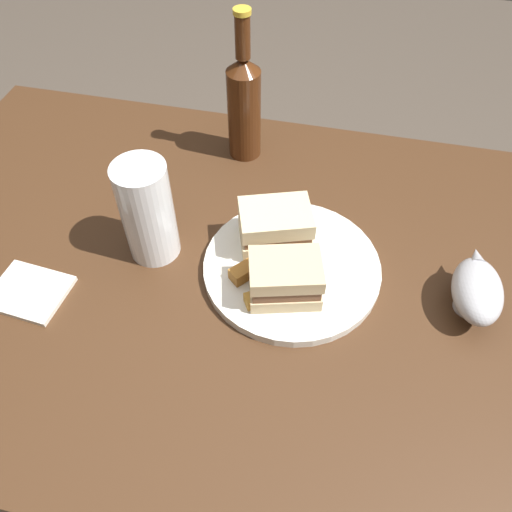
# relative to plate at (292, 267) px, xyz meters

# --- Properties ---
(ground_plane) EXTENTS (6.00, 6.00, 0.00)m
(ground_plane) POSITION_rel_plate_xyz_m (0.11, 0.02, -0.78)
(ground_plane) COLOR #4C4238
(dining_table) EXTENTS (1.16, 0.79, 0.78)m
(dining_table) POSITION_rel_plate_xyz_m (0.11, 0.02, -0.40)
(dining_table) COLOR #422816
(dining_table) RESTS_ON ground
(plate) EXTENTS (0.27, 0.27, 0.02)m
(plate) POSITION_rel_plate_xyz_m (0.00, 0.00, 0.00)
(plate) COLOR silver
(plate) RESTS_ON dining_table
(sandwich_half_left) EXTENTS (0.13, 0.11, 0.07)m
(sandwich_half_left) POSITION_rel_plate_xyz_m (0.04, -0.04, 0.04)
(sandwich_half_left) COLOR beige
(sandwich_half_left) RESTS_ON plate
(sandwich_half_right) EXTENTS (0.12, 0.10, 0.07)m
(sandwich_half_right) POSITION_rel_plate_xyz_m (0.00, 0.05, 0.04)
(sandwich_half_right) COLOR #CCB284
(sandwich_half_right) RESTS_ON plate
(potato_wedge_front) EXTENTS (0.05, 0.05, 0.02)m
(potato_wedge_front) POSITION_rel_plate_xyz_m (0.03, -0.02, 0.02)
(potato_wedge_front) COLOR #B77F33
(potato_wedge_front) RESTS_ON plate
(potato_wedge_middle) EXTENTS (0.05, 0.05, 0.02)m
(potato_wedge_middle) POSITION_rel_plate_xyz_m (0.06, 0.04, 0.02)
(potato_wedge_middle) COLOR #AD702D
(potato_wedge_middle) RESTS_ON plate
(potato_wedge_back) EXTENTS (0.06, 0.05, 0.02)m
(potato_wedge_back) POSITION_rel_plate_xyz_m (0.03, 0.08, 0.02)
(potato_wedge_back) COLOR gold
(potato_wedge_back) RESTS_ON plate
(pint_glass) EXTENTS (0.08, 0.08, 0.17)m
(pint_glass) POSITION_rel_plate_xyz_m (0.22, 0.00, 0.07)
(pint_glass) COLOR white
(pint_glass) RESTS_ON dining_table
(gravy_boat) EXTENTS (0.07, 0.13, 0.07)m
(gravy_boat) POSITION_rel_plate_xyz_m (-0.27, 0.01, 0.03)
(gravy_boat) COLOR #B7B7BC
(gravy_boat) RESTS_ON dining_table
(cider_bottle) EXTENTS (0.06, 0.06, 0.27)m
(cider_bottle) POSITION_rel_plate_xyz_m (0.14, -0.27, 0.10)
(cider_bottle) COLOR #47230F
(cider_bottle) RESTS_ON dining_table
(napkin) EXTENTS (0.12, 0.10, 0.01)m
(napkin) POSITION_rel_plate_xyz_m (0.38, 0.13, -0.00)
(napkin) COLOR silver
(napkin) RESTS_ON dining_table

